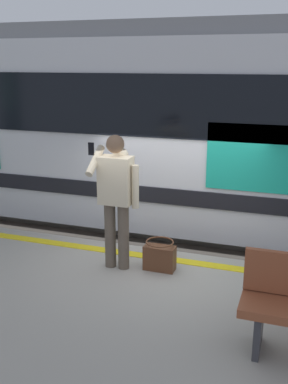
{
  "coord_description": "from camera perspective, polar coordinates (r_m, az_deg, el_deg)",
  "views": [
    {
      "loc": [
        -1.66,
        5.68,
        3.54
      ],
      "look_at": [
        0.21,
        0.3,
        1.9
      ],
      "focal_mm": 42.79,
      "sensor_mm": 36.0,
      "label": 1
    }
  ],
  "objects": [
    {
      "name": "track_rail_near",
      "position": [
        7.94,
        5.25,
        -9.89
      ],
      "size": [
        18.77,
        0.08,
        0.16
      ],
      "primitive_type": "cube",
      "color": "slate",
      "rests_on": "ground"
    },
    {
      "name": "ground_plane",
      "position": [
        6.9,
        2.57,
        -14.89
      ],
      "size": [
        23.97,
        23.97,
        0.0
      ],
      "primitive_type": "plane",
      "color": "#4C4742"
    },
    {
      "name": "handbag",
      "position": [
        5.79,
        1.96,
        -8.03
      ],
      "size": [
        0.39,
        0.35,
        0.38
      ],
      "color": "#59331E",
      "rests_on": "platform"
    },
    {
      "name": "track_rail_far",
      "position": [
        9.23,
        7.44,
        -6.17
      ],
      "size": [
        18.77,
        0.08,
        0.16
      ],
      "primitive_type": "cube",
      "color": "slate",
      "rests_on": "ground"
    },
    {
      "name": "train_carriage",
      "position": [
        8.29,
        -2.08,
        8.9
      ],
      "size": [
        13.86,
        2.83,
        3.95
      ],
      "color": "silver",
      "rests_on": "ground"
    },
    {
      "name": "passenger",
      "position": [
        5.59,
        -3.46,
        0.09
      ],
      "size": [
        0.57,
        0.55,
        1.7
      ],
      "color": "brown",
      "rests_on": "platform"
    },
    {
      "name": "safety_line",
      "position": [
        6.18,
        1.87,
        -8.2
      ],
      "size": [
        14.15,
        0.16,
        0.01
      ],
      "primitive_type": "cube",
      "color": "yellow",
      "rests_on": "platform"
    },
    {
      "name": "platform",
      "position": [
        5.07,
        -4.28,
        -20.88
      ],
      "size": [
        14.44,
        3.97,
        1.0
      ],
      "primitive_type": "cube",
      "color": "#9E998E",
      "rests_on": "ground"
    }
  ]
}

